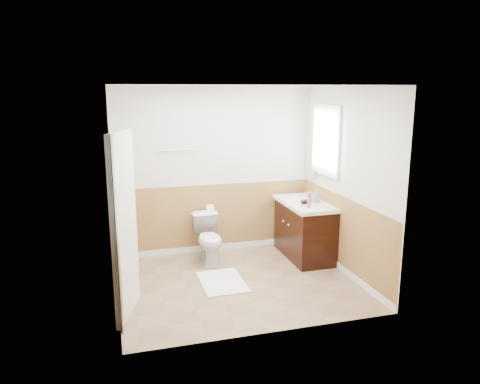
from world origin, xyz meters
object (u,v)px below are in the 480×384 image
object	(u,v)px
vanity_cabinet	(305,231)
lotion_bottle	(309,200)
toilet	(209,239)
bath_mat	(222,282)
soap_dispenser	(315,196)

from	to	relation	value
vanity_cabinet	lotion_bottle	size ratio (longest dim) A/B	5.00
toilet	bath_mat	distance (m)	0.86
lotion_bottle	soap_dispenser	distance (m)	0.35
toilet	vanity_cabinet	xyz separation A→B (m)	(1.41, -0.20, 0.06)
toilet	lotion_bottle	size ratio (longest dim) A/B	3.12
lotion_bottle	toilet	bearing A→B (deg)	157.53
vanity_cabinet	toilet	bearing A→B (deg)	171.88
bath_mat	vanity_cabinet	xyz separation A→B (m)	(1.41, 0.60, 0.39)
vanity_cabinet	bath_mat	bearing A→B (deg)	-157.11
bath_mat	soap_dispenser	bearing A→B (deg)	19.06
toilet	soap_dispenser	xyz separation A→B (m)	(1.53, -0.27, 0.61)
lotion_bottle	soap_dispenser	size ratio (longest dim) A/B	1.12
vanity_cabinet	soap_dispenser	bearing A→B (deg)	-29.05
toilet	soap_dispenser	world-z (taller)	soap_dispenser
toilet	soap_dispenser	distance (m)	1.67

